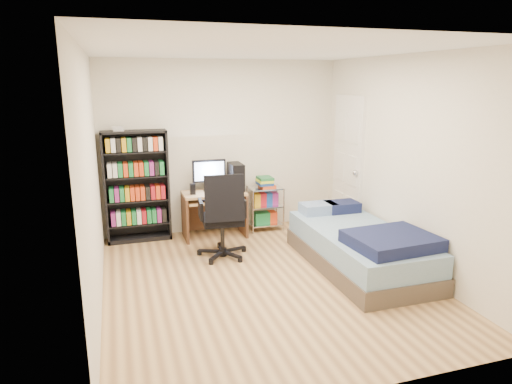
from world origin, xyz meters
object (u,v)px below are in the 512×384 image
object	(u,v)px
computer_desk	(219,195)
office_chair	(223,231)
media_shelf	(137,185)
bed	(360,247)

from	to	relation	value
computer_desk	office_chair	world-z (taller)	computer_desk
media_shelf	computer_desk	world-z (taller)	media_shelf
media_shelf	computer_desk	xyz separation A→B (m)	(1.13, -0.13, -0.20)
computer_desk	office_chair	xyz separation A→B (m)	(-0.16, -0.87, -0.25)
office_chair	computer_desk	bearing A→B (deg)	84.88
computer_desk	bed	bearing A→B (deg)	-51.37
office_chair	bed	distance (m)	1.70
computer_desk	office_chair	distance (m)	0.92
media_shelf	office_chair	bearing A→B (deg)	-45.74
media_shelf	bed	world-z (taller)	media_shelf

